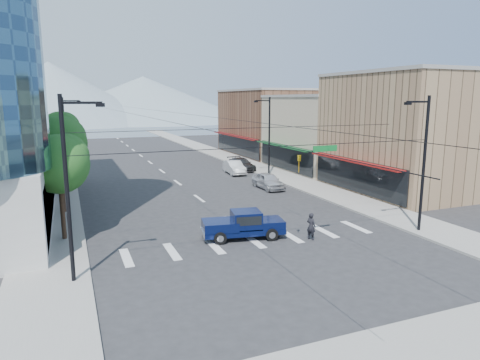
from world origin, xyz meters
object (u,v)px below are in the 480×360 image
Objects in this scene: pickup_truck at (243,224)px; pedestrian at (311,226)px; parked_car_near at (268,181)px; parked_car_mid at (234,167)px; parked_car_far at (242,164)px.

pedestrian is (3.89, -1.88, -0.06)m from pickup_truck.
pedestrian reaches higher than parked_car_near.
pedestrian reaches higher than parked_car_mid.
pickup_truck is 15.64m from parked_car_near.
parked_car_mid is 2.76m from parked_car_far.
parked_car_far is at bearing 77.88° from pickup_truck.
pedestrian is at bearing -15.76° from pickup_truck.
parked_car_mid is at bearing -133.28° from parked_car_far.
parked_car_far is (1.80, 11.38, -0.04)m from parked_car_near.
pickup_truck is 1.17× the size of parked_car_mid.
pedestrian is at bearing -106.84° from parked_car_near.
parked_car_mid is (0.00, 9.29, -0.01)m from parked_car_near.
parked_car_far is (10.01, 24.69, -0.17)m from pickup_truck.
pedestrian reaches higher than parked_car_far.
parked_car_far is at bearing -37.00° from pedestrian.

